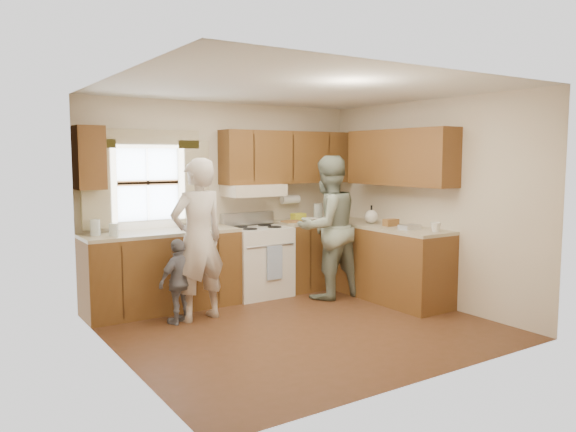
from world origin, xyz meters
TOP-DOWN VIEW (x-y plane):
  - room at (0.00, 0.00)m, footprint 3.80×3.80m
  - kitchen_fixtures at (0.61, 1.08)m, footprint 3.80×2.25m
  - stove at (0.30, 1.44)m, footprint 0.76×0.67m
  - woman_left at (-0.80, 0.85)m, footprint 0.71×0.51m
  - woman_right at (1.00, 0.85)m, footprint 0.91×0.72m
  - child at (-1.03, 0.83)m, footprint 0.59×0.39m

SIDE VIEW (x-z plane):
  - child at x=-1.03m, z-range 0.00..0.93m
  - stove at x=0.30m, z-range -0.07..1.00m
  - kitchen_fixtures at x=0.61m, z-range -0.24..1.91m
  - woman_left at x=-0.80m, z-range 0.00..1.80m
  - woman_right at x=1.00m, z-range 0.00..1.82m
  - room at x=0.00m, z-range -0.65..3.15m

